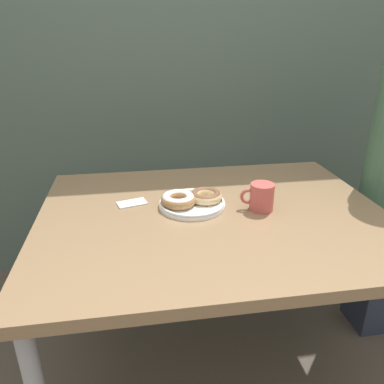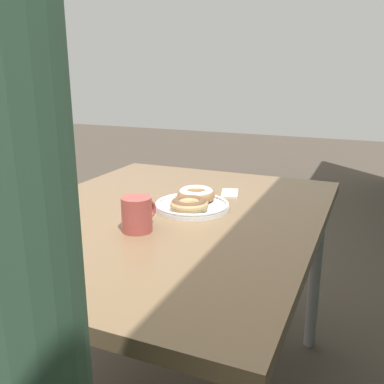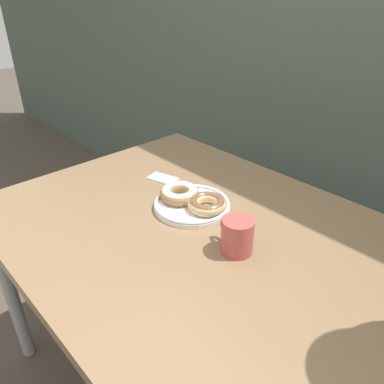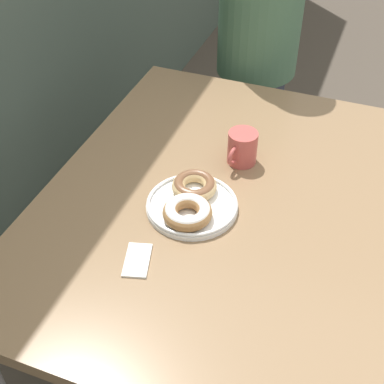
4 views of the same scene
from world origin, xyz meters
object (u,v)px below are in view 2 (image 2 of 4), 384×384
donut_plate (193,201)px  napkin (230,193)px  coffee_mug (137,214)px  dining_table (165,232)px

donut_plate → napkin: 0.23m
coffee_mug → napkin: 0.49m
dining_table → napkin: size_ratio=10.43×
dining_table → napkin: bearing=157.1°
dining_table → napkin: 0.33m
donut_plate → dining_table: bearing=-42.4°
donut_plate → napkin: size_ratio=2.10×
dining_table → napkin: napkin is taller
donut_plate → napkin: (-0.22, 0.06, -0.02)m
napkin → dining_table: bearing=-22.9°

